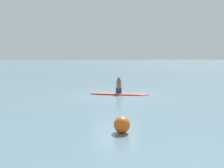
# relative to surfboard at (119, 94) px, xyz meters

# --- Properties ---
(ground_plane) EXTENTS (400.00, 400.00, 0.00)m
(ground_plane) POSITION_rel_surfboard_xyz_m (-0.12, 0.20, -0.05)
(ground_plane) COLOR slate
(surfboard) EXTENTS (0.97, 3.40, 0.09)m
(surfboard) POSITION_rel_surfboard_xyz_m (0.00, 0.00, 0.00)
(surfboard) COLOR #D84C3F
(surfboard) RESTS_ON ground
(person_paddler) EXTENTS (0.40, 0.32, 0.90)m
(person_paddler) POSITION_rel_surfboard_xyz_m (-0.00, -0.00, 0.46)
(person_paddler) COLOR navy
(person_paddler) RESTS_ON surfboard
(buoy_marker) EXTENTS (0.46, 0.46, 0.46)m
(buoy_marker) POSITION_rel_surfboard_xyz_m (-6.89, -0.14, 0.18)
(buoy_marker) COLOR #E55919
(buoy_marker) RESTS_ON ground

